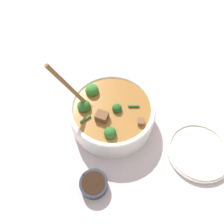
{
  "coord_description": "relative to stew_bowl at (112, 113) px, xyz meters",
  "views": [
    {
      "loc": [
        0.27,
        -0.24,
        0.63
      ],
      "look_at": [
        0.0,
        0.0,
        0.05
      ],
      "focal_mm": 35.0,
      "sensor_mm": 36.0,
      "label": 1
    }
  ],
  "objects": [
    {
      "name": "ground_plane",
      "position": [
        0.0,
        0.0,
        -0.05
      ],
      "size": [
        4.0,
        4.0,
        0.0
      ],
      "primitive_type": "plane",
      "color": "silver"
    },
    {
      "name": "stew_bowl",
      "position": [
        0.0,
        0.0,
        0.0
      ],
      "size": [
        0.27,
        0.27,
        0.25
      ],
      "color": "white",
      "rests_on": "ground_plane"
    },
    {
      "name": "condiment_bowl",
      "position": [
        0.13,
        -0.18,
        -0.03
      ],
      "size": [
        0.08,
        0.08,
        0.03
      ],
      "color": "#232833",
      "rests_on": "ground_plane"
    },
    {
      "name": "empty_plate",
      "position": [
        0.26,
        0.12,
        -0.04
      ],
      "size": [
        0.19,
        0.19,
        0.02
      ],
      "color": "silver",
      "rests_on": "ground_plane"
    }
  ]
}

